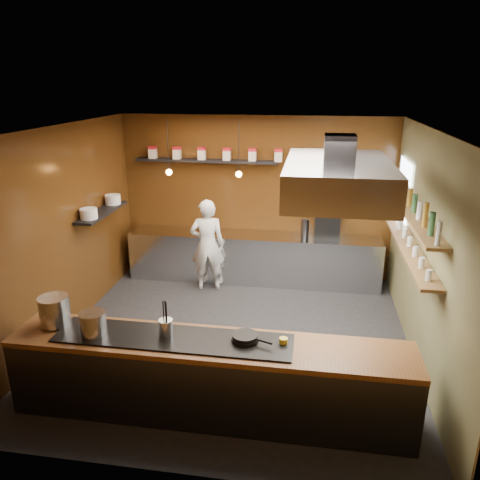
% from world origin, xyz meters
% --- Properties ---
extents(floor, '(5.00, 5.00, 0.00)m').
position_xyz_m(floor, '(0.00, 0.00, 0.00)').
color(floor, black).
rests_on(floor, ground).
extents(back_wall, '(5.00, 0.00, 5.00)m').
position_xyz_m(back_wall, '(0.00, 2.50, 1.50)').
color(back_wall, black).
rests_on(back_wall, ground).
extents(left_wall, '(0.00, 5.00, 5.00)m').
position_xyz_m(left_wall, '(-2.50, 0.00, 1.50)').
color(left_wall, black).
rests_on(left_wall, ground).
extents(right_wall, '(0.00, 5.00, 5.00)m').
position_xyz_m(right_wall, '(2.50, 0.00, 1.50)').
color(right_wall, brown).
rests_on(right_wall, ground).
extents(ceiling, '(5.00, 5.00, 0.00)m').
position_xyz_m(ceiling, '(0.00, 0.00, 3.00)').
color(ceiling, silver).
rests_on(ceiling, back_wall).
extents(window_pane, '(0.00, 1.00, 1.00)m').
position_xyz_m(window_pane, '(2.45, 1.70, 1.90)').
color(window_pane, white).
rests_on(window_pane, right_wall).
extents(prep_counter, '(4.60, 0.65, 0.90)m').
position_xyz_m(prep_counter, '(0.00, 2.17, 0.45)').
color(prep_counter, silver).
rests_on(prep_counter, floor).
extents(pass_counter, '(4.40, 0.72, 0.94)m').
position_xyz_m(pass_counter, '(-0.00, -1.60, 0.47)').
color(pass_counter, '#38383D').
rests_on(pass_counter, floor).
extents(tin_shelf, '(2.60, 0.26, 0.04)m').
position_xyz_m(tin_shelf, '(-0.90, 2.36, 2.20)').
color(tin_shelf, black).
rests_on(tin_shelf, back_wall).
extents(plate_shelf, '(0.30, 1.40, 0.04)m').
position_xyz_m(plate_shelf, '(-2.34, 1.00, 1.55)').
color(plate_shelf, black).
rests_on(plate_shelf, left_wall).
extents(bottle_shelf_upper, '(0.26, 2.80, 0.04)m').
position_xyz_m(bottle_shelf_upper, '(2.34, 0.30, 1.92)').
color(bottle_shelf_upper, brown).
rests_on(bottle_shelf_upper, right_wall).
extents(bottle_shelf_lower, '(0.26, 2.80, 0.04)m').
position_xyz_m(bottle_shelf_lower, '(2.34, 0.30, 1.45)').
color(bottle_shelf_lower, brown).
rests_on(bottle_shelf_lower, right_wall).
extents(extractor_hood, '(1.20, 2.00, 0.72)m').
position_xyz_m(extractor_hood, '(1.30, -0.40, 2.51)').
color(extractor_hood, '#38383D').
rests_on(extractor_hood, ceiling).
extents(pendant_left, '(0.10, 0.10, 0.95)m').
position_xyz_m(pendant_left, '(-1.40, 1.70, 2.15)').
color(pendant_left, black).
rests_on(pendant_left, ceiling).
extents(pendant_right, '(0.10, 0.10, 0.95)m').
position_xyz_m(pendant_right, '(-0.20, 1.70, 2.15)').
color(pendant_right, black).
rests_on(pendant_right, ceiling).
extents(storage_tins, '(2.43, 0.13, 0.22)m').
position_xyz_m(storage_tins, '(-0.75, 2.36, 2.33)').
color(storage_tins, beige).
rests_on(storage_tins, tin_shelf).
extents(plate_stacks, '(0.26, 1.16, 0.16)m').
position_xyz_m(plate_stacks, '(-2.34, 1.00, 1.65)').
color(plate_stacks, silver).
rests_on(plate_stacks, plate_shelf).
extents(bottles, '(0.06, 2.66, 0.24)m').
position_xyz_m(bottles, '(2.34, 0.30, 2.06)').
color(bottles, silver).
rests_on(bottles, bottle_shelf_upper).
extents(wine_glasses, '(0.07, 2.37, 0.13)m').
position_xyz_m(wine_glasses, '(2.34, 0.30, 1.53)').
color(wine_glasses, silver).
rests_on(wine_glasses, bottle_shelf_lower).
extents(stockpot_large, '(0.41, 0.41, 0.33)m').
position_xyz_m(stockpot_large, '(-1.81, -1.51, 1.10)').
color(stockpot_large, silver).
rests_on(stockpot_large, pass_counter).
extents(stockpot_small, '(0.37, 0.37, 0.27)m').
position_xyz_m(stockpot_small, '(-1.27, -1.68, 1.07)').
color(stockpot_small, '#B9BBC0').
rests_on(stockpot_small, pass_counter).
extents(utensil_crock, '(0.20, 0.20, 0.20)m').
position_xyz_m(utensil_crock, '(-0.48, -1.59, 1.04)').
color(utensil_crock, silver).
rests_on(utensil_crock, pass_counter).
extents(frying_pan, '(0.45, 0.30, 0.07)m').
position_xyz_m(frying_pan, '(0.39, -1.55, 0.98)').
color(frying_pan, black).
rests_on(frying_pan, pass_counter).
extents(butter_jar, '(0.10, 0.10, 0.08)m').
position_xyz_m(butter_jar, '(0.79, -1.54, 0.96)').
color(butter_jar, yellow).
rests_on(butter_jar, pass_counter).
extents(espresso_machine, '(0.47, 0.45, 0.44)m').
position_xyz_m(espresso_machine, '(1.32, 2.24, 1.12)').
color(espresso_machine, black).
rests_on(espresso_machine, prep_counter).
extents(chef, '(0.67, 0.51, 1.65)m').
position_xyz_m(chef, '(-0.76, 1.70, 0.83)').
color(chef, silver).
rests_on(chef, floor).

